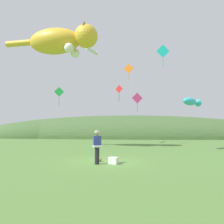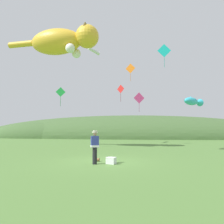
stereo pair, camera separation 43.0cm
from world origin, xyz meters
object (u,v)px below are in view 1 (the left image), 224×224
Objects in this scene: kite_diamond_pink at (137,98)px; kite_diamond_teal at (163,51)px; festival_attendant at (97,146)px; kite_tube_streamer at (92,51)px; picnic_cooler at (113,161)px; kite_giant_cat at (61,41)px; kite_spool at (100,160)px; kite_diamond_green at (59,92)px; kite_fish_windsock at (191,102)px; kite_diamond_red at (119,89)px; kite_diamond_orange at (129,69)px.

kite_diamond_teal is at bearing -61.15° from kite_diamond_pink.
festival_attendant is 0.81× the size of kite_tube_streamer.
kite_giant_cat reaches higher than picnic_cooler.
festival_attendant is 13.37m from kite_giant_cat.
kite_diamond_teal is (4.63, 7.30, 8.71)m from kite_spool.
picnic_cooler is 0.31× the size of kite_diamond_green.
kite_diamond_green is at bearing 178.31° from kite_fish_windsock.
kite_tube_streamer is 7.57m from kite_diamond_green.
kite_fish_windsock is (6.97, 7.16, 4.07)m from kite_spool.
picnic_cooler is (0.84, -0.73, 0.08)m from kite_spool.
kite_giant_cat is 13.32m from kite_fish_windsock.
kite_diamond_teal reaches higher than kite_diamond_red.
picnic_cooler is 11.35m from kite_diamond_green.
kite_diamond_orange is (0.59, 12.23, 8.26)m from picnic_cooler.
picnic_cooler is at bearing -54.30° from kite_diamond_green.
kite_diamond_teal is (9.54, -0.13, -1.39)m from kite_giant_cat.
kite_diamond_orange reaches higher than kite_spool.
kite_diamond_pink is at bearing 78.34° from kite_spool.
festival_attendant is 0.75× the size of kite_fish_windsock.
kite_diamond_red is at bearing 29.33° from kite_giant_cat.
kite_spool is 0.10× the size of kite_diamond_pink.
kite_diamond_orange is (1.44, 12.40, 7.48)m from festival_attendant.
kite_diamond_pink is (-2.28, 4.13, -3.71)m from kite_diamond_teal.
kite_diamond_orange is 1.11× the size of kite_diamond_red.
kite_diamond_pink is at bearing -4.64° from kite_diamond_orange.
kite_tube_streamer reaches higher than kite_diamond_green.
kite_spool is 16.45m from kite_tube_streamer.
kite_diamond_teal is (-2.34, 0.14, 4.64)m from kite_fish_windsock.
kite_diamond_teal is (9.71, -0.21, 3.54)m from kite_diamond_green.
kite_fish_windsock is at bearing -1.31° from kite_giant_cat.
picnic_cooler is 12.57m from kite_diamond_red.
kite_diamond_teal is at bearing 57.59° from kite_spool.
kite_diamond_green is 10.34m from kite_diamond_teal.
kite_diamond_orange is at bearing 83.37° from festival_attendant.
kite_fish_windsock is (11.88, -0.27, -6.03)m from kite_giant_cat.
kite_fish_windsock is 1.17× the size of kite_diamond_orange.
kite_tube_streamer is 9.13m from kite_diamond_teal.
kite_diamond_orange is at bearing 31.53° from kite_diamond_green.
kite_diamond_green is at bearing 121.10° from festival_attendant.
kite_diamond_teal is at bearing -52.72° from kite_diamond_orange.
kite_tube_streamer is at bearing 103.23° from kite_spool.
festival_attendant is 0.97× the size of kite_diamond_green.
festival_attendant is at bearing -92.20° from kite_diamond_red.
festival_attendant is at bearing -168.98° from picnic_cooler.
kite_spool is 0.10× the size of kite_tube_streamer.
kite_tube_streamer is at bearing 102.32° from festival_attendant.
kite_diamond_red is at bearing 27.87° from kite_diamond_green.
kite_diamond_teal reaches higher than kite_diamond_green.
kite_spool is 0.02× the size of kite_giant_cat.
kite_fish_windsock is at bearing 45.75° from kite_spool.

